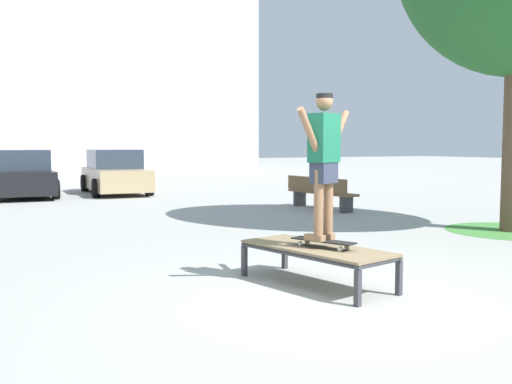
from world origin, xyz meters
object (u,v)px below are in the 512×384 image
skateboard (323,241)px  park_bench (320,192)px  skate_box (316,250)px  skater (324,156)px  car_tan (115,173)px  car_black (23,175)px

skateboard → park_bench: size_ratio=0.34×
skate_box → skater: size_ratio=1.19×
car_tan → skater: bearing=-95.5°
skate_box → car_tan: size_ratio=0.47×
skateboard → car_tan: 14.34m
skate_box → skateboard: bearing=-78.1°
skater → car_black: bearing=96.2°
skater → park_bench: 8.39m
skateboard → skater: 0.99m
skater → skate_box: bearing=101.7°
car_tan → park_bench: bearing=-65.7°
skate_box → skateboard: (0.02, -0.10, 0.12)m
car_tan → park_bench: (3.35, -7.42, -0.24)m
skater → car_tan: skater is taller
skateboard → car_black: 14.51m
skate_box → skater: 1.12m
skater → car_tan: bearing=84.5°
skateboard → car_black: size_ratio=0.19×
skateboard → car_tan: bearing=84.5°
skate_box → car_tan: bearing=84.4°
skate_box → skater: (0.02, -0.10, 1.12)m
skateboard → skater: size_ratio=0.48×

